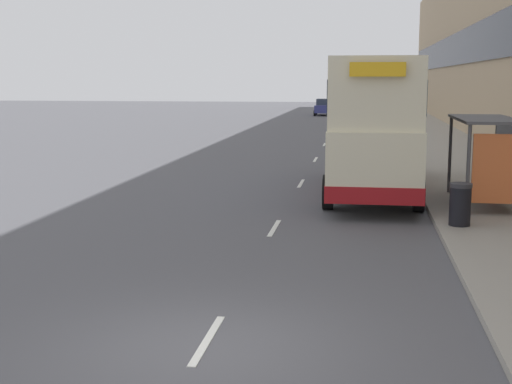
% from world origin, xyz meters
% --- Properties ---
extents(ground_plane, '(220.00, 220.00, 0.00)m').
position_xyz_m(ground_plane, '(0.00, 0.00, 0.00)').
color(ground_plane, '#515156').
extents(pavement, '(5.00, 93.00, 0.14)m').
position_xyz_m(pavement, '(6.50, 38.50, 0.07)').
color(pavement, gray).
rests_on(pavement, ground_plane).
extents(terrace_facade, '(3.10, 93.00, 13.23)m').
position_xyz_m(terrace_facade, '(10.49, 38.50, 6.61)').
color(terrace_facade, tan).
rests_on(terrace_facade, ground_plane).
extents(lane_mark_0, '(0.12, 2.00, 0.01)m').
position_xyz_m(lane_mark_0, '(0.00, 0.36, 0.01)').
color(lane_mark_0, silver).
rests_on(lane_mark_0, ground_plane).
extents(lane_mark_1, '(0.12, 2.00, 0.01)m').
position_xyz_m(lane_mark_1, '(0.00, 8.21, 0.01)').
color(lane_mark_1, silver).
rests_on(lane_mark_1, ground_plane).
extents(lane_mark_2, '(0.12, 2.00, 0.01)m').
position_xyz_m(lane_mark_2, '(0.00, 16.07, 0.01)').
color(lane_mark_2, silver).
rests_on(lane_mark_2, ground_plane).
extents(lane_mark_3, '(0.12, 2.00, 0.01)m').
position_xyz_m(lane_mark_3, '(0.00, 23.92, 0.01)').
color(lane_mark_3, silver).
rests_on(lane_mark_3, ground_plane).
extents(lane_mark_4, '(0.12, 2.00, 0.01)m').
position_xyz_m(lane_mark_4, '(0.00, 31.78, 0.01)').
color(lane_mark_4, silver).
rests_on(lane_mark_4, ground_plane).
extents(lane_mark_5, '(0.12, 2.00, 0.01)m').
position_xyz_m(lane_mark_5, '(0.00, 39.63, 0.01)').
color(lane_mark_5, silver).
rests_on(lane_mark_5, ground_plane).
extents(lane_mark_6, '(0.12, 2.00, 0.01)m').
position_xyz_m(lane_mark_6, '(0.00, 47.49, 0.01)').
color(lane_mark_6, silver).
rests_on(lane_mark_6, ground_plane).
extents(bus_shelter, '(1.60, 4.20, 2.48)m').
position_xyz_m(bus_shelter, '(5.77, 11.58, 1.88)').
color(bus_shelter, '#4C4C51').
rests_on(bus_shelter, ground_plane).
extents(double_decker_bus_near, '(2.85, 10.16, 4.30)m').
position_xyz_m(double_decker_bus_near, '(2.47, 14.22, 2.28)').
color(double_decker_bus_near, beige).
rests_on(double_decker_bus_near, ground_plane).
extents(car_0, '(2.06, 4.13, 1.72)m').
position_xyz_m(car_0, '(-1.80, 65.61, 0.85)').
color(car_0, navy).
rests_on(car_0, ground_plane).
extents(pedestrian_1, '(0.34, 0.34, 1.73)m').
position_xyz_m(pedestrian_1, '(6.26, 13.11, 1.03)').
color(pedestrian_1, '#23232D').
rests_on(pedestrian_1, ground_plane).
extents(litter_bin, '(0.55, 0.55, 1.05)m').
position_xyz_m(litter_bin, '(4.55, 8.57, 0.67)').
color(litter_bin, black).
rests_on(litter_bin, ground_plane).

